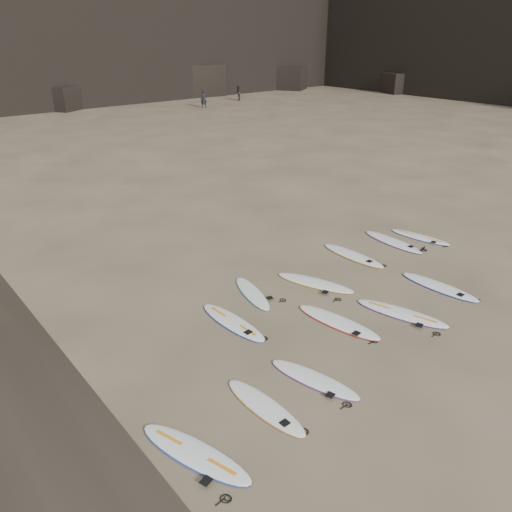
{
  "coord_description": "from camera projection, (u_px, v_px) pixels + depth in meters",
  "views": [
    {
      "loc": [
        -9.91,
        -7.25,
        7.53
      ],
      "look_at": [
        -1.54,
        2.88,
        1.5
      ],
      "focal_mm": 35.0,
      "sensor_mm": 36.0,
      "label": 1
    }
  ],
  "objects": [
    {
      "name": "surfboard_3",
      "position": [
        402.0,
        313.0,
        14.35
      ],
      "size": [
        1.38,
        2.77,
        0.1
      ],
      "primitive_type": "ellipsoid",
      "rotation": [
        0.0,
        0.0,
        0.28
      ],
      "color": "white",
      "rests_on": "ground"
    },
    {
      "name": "surfboard_4",
      "position": [
        439.0,
        287.0,
        15.82
      ],
      "size": [
        0.75,
        2.65,
        0.09
      ],
      "primitive_type": "ellipsoid",
      "rotation": [
        0.0,
        0.0,
        0.05
      ],
      "color": "white",
      "rests_on": "ground"
    },
    {
      "name": "surfboard_2",
      "position": [
        338.0,
        322.0,
        13.94
      ],
      "size": [
        1.01,
        2.73,
        0.1
      ],
      "primitive_type": "ellipsoid",
      "rotation": [
        0.0,
        0.0,
        0.14
      ],
      "color": "white",
      "rests_on": "ground"
    },
    {
      "name": "surfboard_6",
      "position": [
        252.0,
        293.0,
        15.46
      ],
      "size": [
        1.17,
        2.36,
        0.08
      ],
      "primitive_type": "ellipsoid",
      "rotation": [
        0.0,
        0.0,
        -0.28
      ],
      "color": "white",
      "rests_on": "ground"
    },
    {
      "name": "surfboard_7",
      "position": [
        315.0,
        283.0,
        16.08
      ],
      "size": [
        1.52,
        2.69,
        0.09
      ],
      "primitive_type": "ellipsoid",
      "rotation": [
        0.0,
        0.0,
        0.36
      ],
      "color": "white",
      "rests_on": "ground"
    },
    {
      "name": "person_b",
      "position": [
        238.0,
        93.0,
        56.23
      ],
      "size": [
        0.98,
        1.0,
        1.62
      ],
      "primitive_type": "imported",
      "rotation": [
        0.0,
        0.0,
        4.0
      ],
      "color": "black",
      "rests_on": "ground"
    },
    {
      "name": "person_a",
      "position": [
        204.0,
        99.0,
        51.02
      ],
      "size": [
        0.78,
        0.71,
        1.78
      ],
      "primitive_type": "imported",
      "rotation": [
        0.0,
        0.0,
        5.72
      ],
      "color": "black",
      "rests_on": "ground"
    },
    {
      "name": "surfboard_8",
      "position": [
        353.0,
        255.0,
        18.0
      ],
      "size": [
        0.67,
        2.68,
        0.1
      ],
      "primitive_type": "ellipsoid",
      "rotation": [
        0.0,
        0.0,
        0.01
      ],
      "color": "white",
      "rests_on": "ground"
    },
    {
      "name": "surfboard_11",
      "position": [
        195.0,
        453.0,
        9.64
      ],
      "size": [
        1.38,
        2.72,
        0.1
      ],
      "primitive_type": "ellipsoid",
      "rotation": [
        0.0,
        0.0,
        0.3
      ],
      "color": "white",
      "rests_on": "ground"
    },
    {
      "name": "surfboard_1",
      "position": [
        314.0,
        379.0,
        11.67
      ],
      "size": [
        1.09,
        2.44,
        0.09
      ],
      "primitive_type": "ellipsoid",
      "rotation": [
        0.0,
        0.0,
        0.23
      ],
      "color": "white",
      "rests_on": "ground"
    },
    {
      "name": "surfboard_5",
      "position": [
        233.0,
        322.0,
        13.93
      ],
      "size": [
        0.71,
        2.6,
        0.09
      ],
      "primitive_type": "ellipsoid",
      "rotation": [
        0.0,
        0.0,
        0.03
      ],
      "color": "white",
      "rests_on": "ground"
    },
    {
      "name": "surfboard_9",
      "position": [
        393.0,
        242.0,
        19.14
      ],
      "size": [
        0.83,
        2.74,
        0.1
      ],
      "primitive_type": "ellipsoid",
      "rotation": [
        0.0,
        0.0,
        -0.07
      ],
      "color": "white",
      "rests_on": "ground"
    },
    {
      "name": "surfboard_0",
      "position": [
        265.0,
        406.0,
        10.83
      ],
      "size": [
        0.66,
        2.4,
        0.09
      ],
      "primitive_type": "ellipsoid",
      "rotation": [
        0.0,
        0.0,
        0.04
      ],
      "color": "white",
      "rests_on": "ground"
    },
    {
      "name": "ground",
      "position": [
        364.0,
        323.0,
        13.96
      ],
      "size": [
        240.0,
        240.0,
        0.0
      ],
      "primitive_type": "plane",
      "color": "#897559",
      "rests_on": "ground"
    },
    {
      "name": "surfboard_10",
      "position": [
        420.0,
        237.0,
        19.58
      ],
      "size": [
        0.93,
        2.48,
        0.09
      ],
      "primitive_type": "ellipsoid",
      "rotation": [
        0.0,
        0.0,
        0.15
      ],
      "color": "white",
      "rests_on": "ground"
    }
  ]
}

